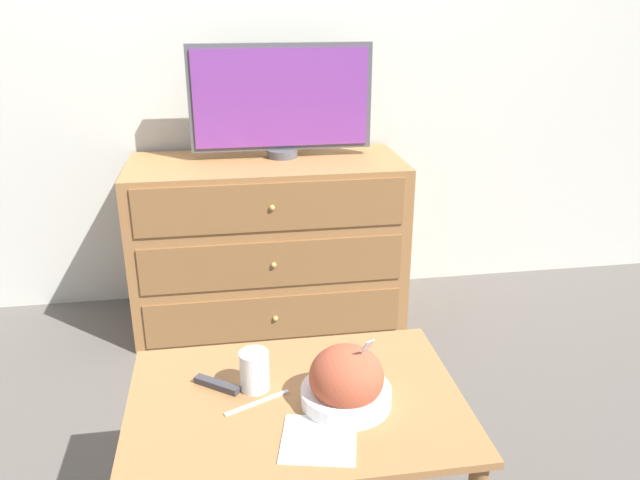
{
  "coord_description": "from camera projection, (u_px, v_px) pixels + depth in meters",
  "views": [
    {
      "loc": [
        -0.12,
        -2.93,
        1.42
      ],
      "look_at": [
        0.15,
        -1.27,
        0.76
      ],
      "focal_mm": 35.0,
      "sensor_mm": 36.0,
      "label": 1
    }
  ],
  "objects": [
    {
      "name": "coffee_table",
      "position": [
        297.0,
        423.0,
        1.59
      ],
      "size": [
        0.84,
        0.59,
        0.48
      ],
      "color": "#9E6B3D",
      "rests_on": "ground_plane"
    },
    {
      "name": "drink_cup",
      "position": [
        255.0,
        373.0,
        1.59
      ],
      "size": [
        0.08,
        0.08,
        0.11
      ],
      "color": "beige",
      "rests_on": "coffee_table"
    },
    {
      "name": "dresser",
      "position": [
        268.0,
        242.0,
        2.83
      ],
      "size": [
        1.19,
        0.54,
        0.75
      ],
      "color": "#9E6B3D",
      "rests_on": "ground_plane"
    },
    {
      "name": "knife",
      "position": [
        257.0,
        403.0,
        1.55
      ],
      "size": [
        0.17,
        0.08,
        0.01
      ],
      "color": "silver",
      "rests_on": "coffee_table"
    },
    {
      "name": "ground_plane",
      "position": [
        254.0,
        290.0,
        3.23
      ],
      "size": [
        12.0,
        12.0,
        0.0
      ],
      "primitive_type": "plane",
      "color": "#56514C"
    },
    {
      "name": "remote_control",
      "position": [
        217.0,
        385.0,
        1.61
      ],
      "size": [
        0.12,
        0.1,
        0.02
      ],
      "color": "#38383D",
      "rests_on": "coffee_table"
    },
    {
      "name": "tv",
      "position": [
        281.0,
        99.0,
        2.67
      ],
      "size": [
        0.79,
        0.13,
        0.49
      ],
      "color": "#515156",
      "rests_on": "dresser"
    },
    {
      "name": "takeout_bowl",
      "position": [
        346.0,
        382.0,
        1.53
      ],
      "size": [
        0.22,
        0.22,
        0.2
      ],
      "color": "silver",
      "rests_on": "coffee_table"
    },
    {
      "name": "wall_back",
      "position": [
        242.0,
        25.0,
        2.77
      ],
      "size": [
        12.0,
        0.05,
        2.6
      ],
      "color": "silver",
      "rests_on": "ground_plane"
    },
    {
      "name": "napkin",
      "position": [
        319.0,
        440.0,
        1.42
      ],
      "size": [
        0.2,
        0.2,
        0.0
      ],
      "color": "white",
      "rests_on": "coffee_table"
    }
  ]
}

